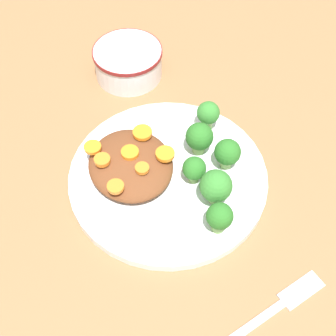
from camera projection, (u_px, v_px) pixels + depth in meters
name	position (u px, v px, depth m)	size (l,w,h in m)	color
ground_plane	(168.00, 180.00, 0.67)	(4.00, 4.00, 0.00)	#8C603D
plate	(168.00, 176.00, 0.66)	(0.28, 0.28, 0.02)	white
dip_bowl	(128.00, 61.00, 0.77)	(0.11, 0.11, 0.05)	silver
stew_mound	(131.00, 165.00, 0.64)	(0.13, 0.12, 0.03)	brown
broccoli_floret_0	(194.00, 169.00, 0.63)	(0.03, 0.03, 0.04)	#759E51
broccoli_floret_1	(216.00, 186.00, 0.60)	(0.04, 0.04, 0.06)	#759E51
broccoli_floret_2	(227.00, 153.00, 0.64)	(0.04, 0.04, 0.05)	#7FA85B
broccoli_floret_3	(199.00, 137.00, 0.66)	(0.04, 0.04, 0.05)	#759E51
broccoli_floret_4	(220.00, 217.00, 0.58)	(0.03, 0.03, 0.05)	#759E51
broccoli_floret_5	(208.00, 114.00, 0.68)	(0.03, 0.03, 0.05)	#759E51
carrot_slice_0	(142.00, 133.00, 0.65)	(0.03, 0.03, 0.01)	orange
carrot_slice_1	(116.00, 187.00, 0.60)	(0.02, 0.02, 0.01)	orange
carrot_slice_2	(142.00, 169.00, 0.62)	(0.02, 0.02, 0.01)	orange
carrot_slice_3	(130.00, 152.00, 0.63)	(0.02, 0.02, 0.01)	orange
carrot_slice_4	(93.00, 147.00, 0.64)	(0.02, 0.02, 0.01)	orange
carrot_slice_5	(163.00, 155.00, 0.63)	(0.03, 0.03, 0.01)	orange
carrot_slice_6	(102.00, 160.00, 0.62)	(0.02, 0.02, 0.01)	orange
fork	(271.00, 311.00, 0.55)	(0.05, 0.19, 0.01)	silver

